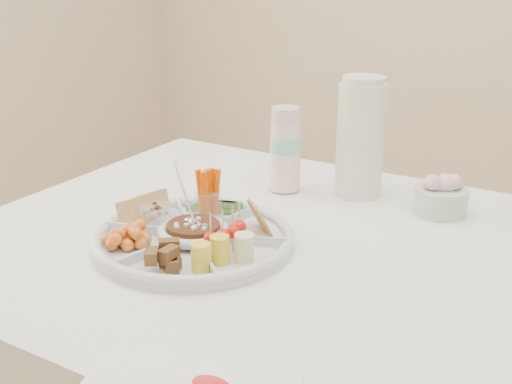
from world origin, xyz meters
The scene contains 12 objects.
party_tray centered at (-0.27, -0.10, 0.78)m, with size 0.38×0.38×0.04m, color silver.
bean_dip centered at (-0.27, -0.10, 0.79)m, with size 0.10×0.10×0.04m, color black.
tortillas centered at (-0.18, -0.01, 0.80)m, with size 0.10×0.10×0.06m, color brown, non-canonical shape.
carrot_cucumber centered at (-0.30, 0.02, 0.82)m, with size 0.11×0.11×0.10m, color #F55F00, non-canonical shape.
pita_raisins centered at (-0.39, -0.08, 0.80)m, with size 0.10×0.10×0.06m, color tan, non-canonical shape.
cherries centered at (-0.35, -0.20, 0.79)m, with size 0.10×0.10×0.04m, color orange, non-canonical shape.
granola_chunks centered at (-0.23, -0.23, 0.79)m, with size 0.10×0.10×0.04m, color brown, non-canonical shape.
banana_tomato centered at (-0.14, -0.13, 0.82)m, with size 0.11×0.11×0.09m, color #E8DF6A, non-canonical shape.
cup_stack centered at (-0.26, 0.26, 0.86)m, with size 0.07×0.07×0.20m, color beige.
thermos centered at (-0.10, 0.33, 0.90)m, with size 0.11×0.11×0.28m, color silver.
flower_bowl centered at (0.10, 0.31, 0.80)m, with size 0.11×0.11×0.09m, color #94B1A4.
placemat centered at (-0.02, -0.45, 0.76)m, with size 0.28×0.09×0.01m, color silver.
Camera 1 is at (0.41, -1.01, 1.28)m, focal length 45.00 mm.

